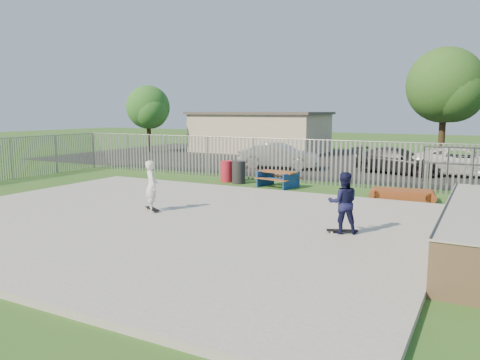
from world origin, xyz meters
The scene contains 18 objects.
ground centered at (0.00, 0.00, 0.00)m, with size 120.00×120.00×0.00m, color #306021.
concrete_slab centered at (0.00, 0.00, 0.07)m, with size 15.00×12.00×0.15m, color gray.
fence centered at (1.00, 4.59, 1.00)m, with size 26.04×16.02×2.00m.
picnic_table centered at (0.32, 7.53, 0.35)m, with size 1.84×1.61×0.68m.
funbox centered at (5.58, 6.90, 0.19)m, with size 2.07×1.26×0.39m.
trash_bin_red centered at (-2.37, 7.78, 0.49)m, with size 0.59×0.59×0.98m, color #A91A2A.
trash_bin_grey centered at (-1.66, 7.62, 0.51)m, with size 0.61×0.61×1.02m, color black.
parking_lot centered at (0.00, 19.00, 0.01)m, with size 40.00×18.00×0.02m, color black.
car_silver centered at (-2.22, 13.50, 0.75)m, with size 1.54×4.41×1.45m, color silver.
car_dark centered at (4.09, 14.51, 0.69)m, with size 1.87×4.60×1.33m, color black.
car_white centered at (7.24, 15.04, 0.73)m, with size 2.37×5.13×1.43m, color white.
building centered at (-8.00, 23.00, 1.61)m, with size 10.40×6.40×3.20m.
tree_left centered at (-15.75, 18.67, 3.55)m, with size 3.42×3.42×5.28m.
tree_mid centered at (5.61, 21.06, 4.83)m, with size 4.65×4.65×7.18m.
skateboard_a centered at (5.10, 0.68, 0.19)m, with size 0.81×0.50×0.08m.
skateboard_b centered at (-0.96, 0.54, 0.19)m, with size 0.79×0.59×0.08m.
skater_navy centered at (5.10, 0.68, 0.94)m, with size 0.77×0.60×1.59m, color #121439.
skater_white centered at (-0.96, 0.54, 0.94)m, with size 0.58×0.38×1.59m, color white.
Camera 1 is at (8.30, -10.91, 3.26)m, focal length 35.00 mm.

